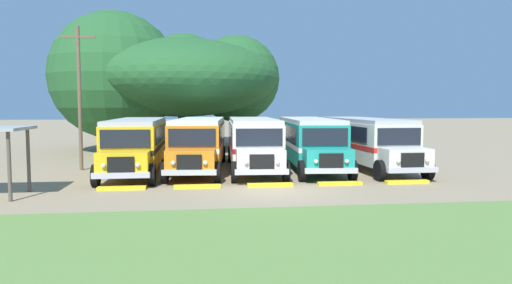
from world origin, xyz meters
The scene contains 14 objects.
ground_plane centered at (0.00, 0.00, 0.00)m, with size 220.00×220.00×0.00m, color #937F60.
foreground_grass_strip centered at (0.00, -7.18, 0.00)m, with size 80.00×8.26×0.01m, color olive.
parked_bus_slot_0 centered at (-6.35, 6.87, 1.58)m, with size 2.69×10.84×2.82m.
parked_bus_slot_1 centered at (-3.00, 7.36, 1.58)m, with size 3.51×10.97×2.82m.
parked_bus_slot_2 centered at (-0.02, 7.14, 1.58)m, with size 3.16×10.90×2.82m.
parked_bus_slot_3 centered at (3.24, 7.11, 1.58)m, with size 3.34×10.94×2.82m.
parked_bus_slot_4 centered at (6.48, 6.88, 1.58)m, with size 2.83×10.86×2.82m.
curb_wheelstop_0 centered at (-6.32, 1.11, 0.07)m, with size 2.00×0.36×0.15m, color yellow.
curb_wheelstop_1 centered at (-3.16, 1.11, 0.07)m, with size 2.00×0.36×0.15m, color yellow.
curb_wheelstop_2 centered at (0.00, 1.11, 0.07)m, with size 2.00×0.36×0.15m, color yellow.
curb_wheelstop_3 centered at (3.16, 1.11, 0.07)m, with size 2.00×0.36×0.15m, color yellow.
curb_wheelstop_4 centered at (6.32, 1.11, 0.07)m, with size 2.00×0.36×0.15m, color yellow.
broad_shade_tree centered at (-5.06, 20.51, 5.89)m, with size 18.33×17.46×10.75m.
utility_pole centered at (-9.48, 7.74, 4.18)m, with size 1.80×0.20×7.85m.
Camera 1 is at (-3.20, -18.95, 3.51)m, focal length 32.89 mm.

